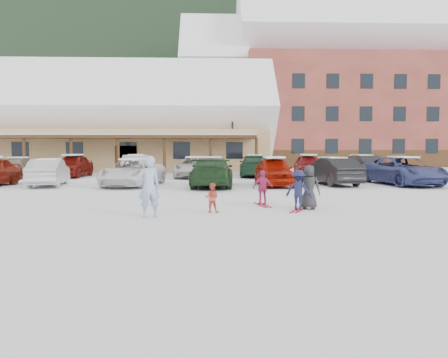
{
  "coord_description": "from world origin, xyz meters",
  "views": [
    {
      "loc": [
        -0.25,
        -13.44,
        2.04
      ],
      "look_at": [
        0.3,
        1.0,
        1.0
      ],
      "focal_mm": 35.0,
      "sensor_mm": 36.0,
      "label": 1
    }
  ],
  "objects_px": {
    "parked_car_3": "(212,172)",
    "adult_skier": "(149,187)",
    "day_lodge": "(114,127)",
    "parked_car_10": "(194,167)",
    "parked_car_11": "(255,166)",
    "parked_car_8": "(73,166)",
    "parked_car_7": "(18,168)",
    "parked_car_5": "(332,171)",
    "parked_car_13": "(361,166)",
    "alpine_hotel": "(331,92)",
    "parked_car_6": "(403,171)",
    "parked_car_12": "(308,165)",
    "parked_car_4": "(274,171)",
    "bystander_dark": "(309,187)",
    "parked_car_1": "(49,173)",
    "lamp_post": "(232,134)",
    "parked_car_2": "(133,172)",
    "parked_car_9": "(136,166)",
    "toddler_red": "(212,198)",
    "child_navy": "(299,190)",
    "child_magenta": "(263,188)"
  },
  "relations": [
    {
      "from": "parked_car_5",
      "to": "parked_car_6",
      "type": "xyz_separation_m",
      "value": [
        3.87,
        -0.14,
        0.02
      ]
    },
    {
      "from": "day_lodge",
      "to": "parked_car_3",
      "type": "xyz_separation_m",
      "value": [
        8.99,
        -18.7,
        -3.18
      ]
    },
    {
      "from": "parked_car_9",
      "to": "parked_car_13",
      "type": "relative_size",
      "value": 1.02
    },
    {
      "from": "parked_car_3",
      "to": "parked_car_5",
      "type": "relative_size",
      "value": 1.16
    },
    {
      "from": "toddler_red",
      "to": "parked_car_5",
      "type": "distance_m",
      "value": 12.04
    },
    {
      "from": "child_navy",
      "to": "parked_car_6",
      "type": "height_order",
      "value": "parked_car_6"
    },
    {
      "from": "bystander_dark",
      "to": "parked_car_1",
      "type": "xyz_separation_m",
      "value": [
        -11.83,
        9.28,
        -0.02
      ]
    },
    {
      "from": "parked_car_8",
      "to": "parked_car_12",
      "type": "relative_size",
      "value": 1.01
    },
    {
      "from": "lamp_post",
      "to": "parked_car_10",
      "type": "distance_m",
      "value": 9.04
    },
    {
      "from": "alpine_hotel",
      "to": "lamp_post",
      "type": "distance_m",
      "value": 19.11
    },
    {
      "from": "parked_car_5",
      "to": "parked_car_8",
      "type": "height_order",
      "value": "parked_car_8"
    },
    {
      "from": "lamp_post",
      "to": "parked_car_5",
      "type": "xyz_separation_m",
      "value": [
        4.68,
        -14.27,
        -2.44
      ]
    },
    {
      "from": "parked_car_2",
      "to": "parked_car_9",
      "type": "relative_size",
      "value": 1.11
    },
    {
      "from": "parked_car_3",
      "to": "parked_car_11",
      "type": "bearing_deg",
      "value": -108.88
    },
    {
      "from": "parked_car_11",
      "to": "parked_car_8",
      "type": "bearing_deg",
      "value": 3.87
    },
    {
      "from": "parked_car_7",
      "to": "parked_car_6",
      "type": "bearing_deg",
      "value": 160.16
    },
    {
      "from": "parked_car_6",
      "to": "parked_car_12",
      "type": "height_order",
      "value": "parked_car_12"
    },
    {
      "from": "adult_skier",
      "to": "toddler_red",
      "type": "bearing_deg",
      "value": -176.63
    },
    {
      "from": "toddler_red",
      "to": "bystander_dark",
      "type": "height_order",
      "value": "bystander_dark"
    },
    {
      "from": "parked_car_3",
      "to": "parked_car_12",
      "type": "xyz_separation_m",
      "value": [
        6.97,
        8.17,
        0.01
      ]
    },
    {
      "from": "day_lodge",
      "to": "parked_car_5",
      "type": "bearing_deg",
      "value": -48.7
    },
    {
      "from": "bystander_dark",
      "to": "parked_car_13",
      "type": "distance_m",
      "value": 17.82
    },
    {
      "from": "parked_car_4",
      "to": "parked_car_6",
      "type": "xyz_separation_m",
      "value": [
        7.17,
        0.34,
        0.0
      ]
    },
    {
      "from": "parked_car_12",
      "to": "adult_skier",
      "type": "bearing_deg",
      "value": -111.07
    },
    {
      "from": "adult_skier",
      "to": "alpine_hotel",
      "type": "bearing_deg",
      "value": -134.88
    },
    {
      "from": "lamp_post",
      "to": "bystander_dark",
      "type": "xyz_separation_m",
      "value": [
        1.2,
        -23.65,
        -2.45
      ]
    },
    {
      "from": "adult_skier",
      "to": "parked_car_2",
      "type": "bearing_deg",
      "value": -100.09
    },
    {
      "from": "day_lodge",
      "to": "parked_car_10",
      "type": "xyz_separation_m",
      "value": [
        7.86,
        -11.62,
        -3.24
      ]
    },
    {
      "from": "parked_car_8",
      "to": "parked_car_13",
      "type": "distance_m",
      "value": 20.2
    },
    {
      "from": "parked_car_4",
      "to": "bystander_dark",
      "type": "bearing_deg",
      "value": -90.71
    },
    {
      "from": "toddler_red",
      "to": "parked_car_12",
      "type": "distance_m",
      "value": 18.61
    },
    {
      "from": "adult_skier",
      "to": "parked_car_11",
      "type": "distance_m",
      "value": 18.48
    },
    {
      "from": "parked_car_10",
      "to": "parked_car_7",
      "type": "bearing_deg",
      "value": -175.19
    },
    {
      "from": "alpine_hotel",
      "to": "parked_car_1",
      "type": "height_order",
      "value": "alpine_hotel"
    },
    {
      "from": "toddler_red",
      "to": "parked_car_1",
      "type": "bearing_deg",
      "value": -37.61
    },
    {
      "from": "toddler_red",
      "to": "parked_car_12",
      "type": "relative_size",
      "value": 0.21
    },
    {
      "from": "day_lodge",
      "to": "parked_car_8",
      "type": "xyz_separation_m",
      "value": [
        -0.59,
        -10.79,
        -3.16
      ]
    },
    {
      "from": "parked_car_6",
      "to": "bystander_dark",
      "type": "bearing_deg",
      "value": -136.91
    },
    {
      "from": "parked_car_6",
      "to": "parked_car_11",
      "type": "distance_m",
      "value": 10.22
    },
    {
      "from": "parked_car_3",
      "to": "parked_car_11",
      "type": "distance_m",
      "value": 8.44
    },
    {
      "from": "adult_skier",
      "to": "child_magenta",
      "type": "distance_m",
      "value": 4.43
    },
    {
      "from": "parked_car_3",
      "to": "adult_skier",
      "type": "bearing_deg",
      "value": 81.4
    },
    {
      "from": "adult_skier",
      "to": "bystander_dark",
      "type": "xyz_separation_m",
      "value": [
        5.07,
        1.49,
        -0.16
      ]
    },
    {
      "from": "parked_car_5",
      "to": "parked_car_11",
      "type": "height_order",
      "value": "parked_car_11"
    },
    {
      "from": "child_navy",
      "to": "parked_car_3",
      "type": "bearing_deg",
      "value": -47.02
    },
    {
      "from": "parked_car_5",
      "to": "parked_car_13",
      "type": "xyz_separation_m",
      "value": [
        4.01,
        6.78,
        0.01
      ]
    },
    {
      "from": "parked_car_8",
      "to": "parked_car_5",
      "type": "bearing_deg",
      "value": -21.46
    },
    {
      "from": "child_magenta",
      "to": "parked_car_5",
      "type": "bearing_deg",
      "value": -130.83
    },
    {
      "from": "alpine_hotel",
      "to": "parked_car_11",
      "type": "height_order",
      "value": "alpine_hotel"
    },
    {
      "from": "parked_car_6",
      "to": "parked_car_9",
      "type": "relative_size",
      "value": 1.18
    }
  ]
}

